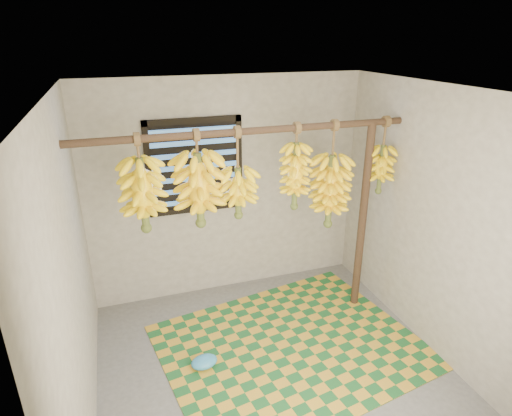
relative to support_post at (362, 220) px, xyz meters
name	(u,v)px	position (x,y,z in m)	size (l,w,h in m)	color
floor	(276,372)	(-1.20, -0.70, -1.00)	(3.00, 3.00, 0.01)	#555555
ceiling	(282,92)	(-1.20, -0.70, 1.40)	(3.00, 3.00, 0.01)	silver
wall_back	(228,189)	(-1.20, 0.80, 0.20)	(3.00, 0.01, 2.40)	gray
wall_left	(71,285)	(-2.71, -0.70, 0.20)	(0.01, 3.00, 2.40)	gray
wall_right	(437,225)	(0.30, -0.70, 0.20)	(0.01, 3.00, 2.40)	gray
window	(195,166)	(-1.55, 0.78, 0.50)	(1.00, 0.04, 1.00)	black
hanging_pole	(250,131)	(-1.20, 0.00, 1.00)	(0.06, 0.06, 3.00)	#442F1E
support_post	(362,220)	(0.00, 0.00, 0.00)	(0.08, 0.08, 2.00)	#442F1E
woven_mat	(291,346)	(-0.94, -0.44, -0.99)	(2.34, 1.87, 0.01)	#195726
plastic_bag	(204,362)	(-1.79, -0.45, -0.94)	(0.24, 0.18, 0.10)	#3288BD
banana_bunch_a	(143,195)	(-2.14, 0.00, 0.53)	(0.36, 0.36, 0.84)	brown
banana_bunch_b	(199,190)	(-1.67, 0.00, 0.52)	(0.42, 0.42, 0.86)	brown
banana_bunch_c	(238,193)	(-1.32, 0.00, 0.45)	(0.35, 0.35, 0.83)	brown
banana_bunch_d	(295,176)	(-0.77, 0.00, 0.55)	(0.29, 0.29, 0.82)	brown
banana_bunch_e	(330,191)	(-0.40, 0.00, 0.36)	(0.37, 0.37, 1.05)	brown
banana_bunch_f	(381,169)	(0.15, 0.00, 0.53)	(0.28, 0.28, 0.77)	brown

